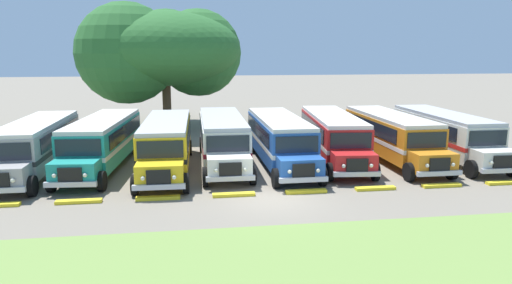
{
  "coord_description": "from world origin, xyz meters",
  "views": [
    {
      "loc": [
        -3.63,
        -19.75,
        6.67
      ],
      "look_at": [
        0.0,
        5.51,
        1.6
      ],
      "focal_mm": 32.06,
      "sensor_mm": 36.0,
      "label": 1
    }
  ],
  "objects_px": {
    "parked_bus_slot_2": "(167,142)",
    "broad_shade_tree": "(163,50)",
    "parked_bus_slot_1": "(103,140)",
    "parked_bus_slot_7": "(445,133)",
    "parked_bus_slot_3": "(223,137)",
    "parked_bus_slot_6": "(391,134)",
    "parked_bus_slot_5": "(333,135)",
    "parked_bus_slot_4": "(280,138)",
    "parked_bus_slot_0": "(36,144)"
  },
  "relations": [
    {
      "from": "parked_bus_slot_0",
      "to": "parked_bus_slot_1",
      "type": "xyz_separation_m",
      "value": [
        3.51,
        0.5,
        0.0
      ]
    },
    {
      "from": "parked_bus_slot_2",
      "to": "parked_bus_slot_3",
      "type": "xyz_separation_m",
      "value": [
        3.27,
        0.94,
        0.0
      ]
    },
    {
      "from": "parked_bus_slot_3",
      "to": "parked_bus_slot_4",
      "type": "bearing_deg",
      "value": 78.41
    },
    {
      "from": "parked_bus_slot_4",
      "to": "parked_bus_slot_5",
      "type": "bearing_deg",
      "value": 99.2
    },
    {
      "from": "parked_bus_slot_1",
      "to": "parked_bus_slot_7",
      "type": "bearing_deg",
      "value": 93.35
    },
    {
      "from": "parked_bus_slot_4",
      "to": "parked_bus_slot_6",
      "type": "xyz_separation_m",
      "value": [
        7.1,
        0.16,
        0.0
      ]
    },
    {
      "from": "parked_bus_slot_0",
      "to": "parked_bus_slot_3",
      "type": "height_order",
      "value": "same"
    },
    {
      "from": "parked_bus_slot_6",
      "to": "parked_bus_slot_7",
      "type": "relative_size",
      "value": 1.0
    },
    {
      "from": "parked_bus_slot_5",
      "to": "parked_bus_slot_6",
      "type": "relative_size",
      "value": 1.01
    },
    {
      "from": "parked_bus_slot_3",
      "to": "broad_shade_tree",
      "type": "bearing_deg",
      "value": -162.88
    },
    {
      "from": "parked_bus_slot_0",
      "to": "parked_bus_slot_2",
      "type": "relative_size",
      "value": 1.0
    },
    {
      "from": "parked_bus_slot_0",
      "to": "parked_bus_slot_7",
      "type": "relative_size",
      "value": 1.0
    },
    {
      "from": "parked_bus_slot_0",
      "to": "broad_shade_tree",
      "type": "distance_m",
      "value": 16.22
    },
    {
      "from": "parked_bus_slot_5",
      "to": "broad_shade_tree",
      "type": "height_order",
      "value": "broad_shade_tree"
    },
    {
      "from": "parked_bus_slot_5",
      "to": "broad_shade_tree",
      "type": "distance_m",
      "value": 18.22
    },
    {
      "from": "parked_bus_slot_0",
      "to": "parked_bus_slot_6",
      "type": "xyz_separation_m",
      "value": [
        20.99,
        -0.08,
        0.0
      ]
    },
    {
      "from": "parked_bus_slot_5",
      "to": "parked_bus_slot_4",
      "type": "bearing_deg",
      "value": -75.05
    },
    {
      "from": "parked_bus_slot_1",
      "to": "parked_bus_slot_7",
      "type": "relative_size",
      "value": 1.01
    },
    {
      "from": "parked_bus_slot_4",
      "to": "parked_bus_slot_6",
      "type": "height_order",
      "value": "same"
    },
    {
      "from": "parked_bus_slot_1",
      "to": "broad_shade_tree",
      "type": "bearing_deg",
      "value": 172.54
    },
    {
      "from": "parked_bus_slot_1",
      "to": "parked_bus_slot_2",
      "type": "distance_m",
      "value": 3.85
    },
    {
      "from": "parked_bus_slot_0",
      "to": "parked_bus_slot_5",
      "type": "distance_m",
      "value": 17.38
    },
    {
      "from": "parked_bus_slot_2",
      "to": "broad_shade_tree",
      "type": "xyz_separation_m",
      "value": [
        -0.81,
        14.44,
        5.17
      ]
    },
    {
      "from": "parked_bus_slot_2",
      "to": "parked_bus_slot_3",
      "type": "distance_m",
      "value": 3.4
    },
    {
      "from": "parked_bus_slot_4",
      "to": "broad_shade_tree",
      "type": "distance_m",
      "value": 16.86
    },
    {
      "from": "parked_bus_slot_0",
      "to": "parked_bus_slot_3",
      "type": "relative_size",
      "value": 1.0
    },
    {
      "from": "parked_bus_slot_2",
      "to": "parked_bus_slot_4",
      "type": "relative_size",
      "value": 1.0
    },
    {
      "from": "parked_bus_slot_0",
      "to": "parked_bus_slot_2",
      "type": "height_order",
      "value": "same"
    },
    {
      "from": "parked_bus_slot_7",
      "to": "broad_shade_tree",
      "type": "relative_size",
      "value": 0.79
    },
    {
      "from": "parked_bus_slot_1",
      "to": "parked_bus_slot_6",
      "type": "relative_size",
      "value": 1.01
    },
    {
      "from": "parked_bus_slot_0",
      "to": "parked_bus_slot_3",
      "type": "distance_m",
      "value": 10.52
    },
    {
      "from": "parked_bus_slot_2",
      "to": "parked_bus_slot_6",
      "type": "height_order",
      "value": "same"
    },
    {
      "from": "parked_bus_slot_0",
      "to": "parked_bus_slot_5",
      "type": "bearing_deg",
      "value": 90.74
    },
    {
      "from": "parked_bus_slot_2",
      "to": "broad_shade_tree",
      "type": "height_order",
      "value": "broad_shade_tree"
    },
    {
      "from": "parked_bus_slot_2",
      "to": "broad_shade_tree",
      "type": "bearing_deg",
      "value": -175.67
    },
    {
      "from": "parked_bus_slot_1",
      "to": "parked_bus_slot_5",
      "type": "relative_size",
      "value": 1.0
    },
    {
      "from": "parked_bus_slot_5",
      "to": "parked_bus_slot_2",
      "type": "bearing_deg",
      "value": -80.07
    },
    {
      "from": "parked_bus_slot_2",
      "to": "parked_bus_slot_7",
      "type": "distance_m",
      "value": 17.38
    },
    {
      "from": "parked_bus_slot_3",
      "to": "parked_bus_slot_4",
      "type": "xyz_separation_m",
      "value": [
        3.38,
        -0.71,
        0.0
      ]
    },
    {
      "from": "parked_bus_slot_4",
      "to": "parked_bus_slot_0",
      "type": "bearing_deg",
      "value": -91.49
    },
    {
      "from": "parked_bus_slot_5",
      "to": "parked_bus_slot_6",
      "type": "height_order",
      "value": "same"
    },
    {
      "from": "parked_bus_slot_1",
      "to": "parked_bus_slot_5",
      "type": "bearing_deg",
      "value": 94.11
    },
    {
      "from": "parked_bus_slot_5",
      "to": "parked_bus_slot_7",
      "type": "height_order",
      "value": "same"
    },
    {
      "from": "parked_bus_slot_6",
      "to": "parked_bus_slot_3",
      "type": "bearing_deg",
      "value": -93.3
    },
    {
      "from": "parked_bus_slot_4",
      "to": "parked_bus_slot_7",
      "type": "xyz_separation_m",
      "value": [
        10.73,
        0.23,
        0.0
      ]
    },
    {
      "from": "parked_bus_slot_1",
      "to": "parked_bus_slot_7",
      "type": "distance_m",
      "value": 21.11
    },
    {
      "from": "parked_bus_slot_5",
      "to": "broad_shade_tree",
      "type": "bearing_deg",
      "value": -135.92
    },
    {
      "from": "parked_bus_slot_3",
      "to": "broad_shade_tree",
      "type": "xyz_separation_m",
      "value": [
        -4.08,
        13.5,
        5.17
      ]
    },
    {
      "from": "parked_bus_slot_5",
      "to": "parked_bus_slot_3",
      "type": "bearing_deg",
      "value": -85.7
    },
    {
      "from": "parked_bus_slot_7",
      "to": "broad_shade_tree",
      "type": "bearing_deg",
      "value": -127.2
    }
  ]
}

